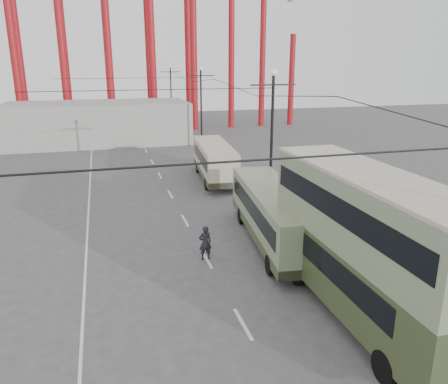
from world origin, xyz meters
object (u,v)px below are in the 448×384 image
object	(u,v)px
single_decker_green	(273,213)
pedestrian	(205,243)
single_decker_cream	(214,160)
double_decker_bus	(366,240)

from	to	relation	value
single_decker_green	pedestrian	distance (m)	4.33
pedestrian	single_decker_green	bearing A→B (deg)	-169.12
single_decker_cream	pedestrian	xyz separation A→B (m)	(-4.46, -15.31, -0.82)
double_decker_bus	single_decker_green	distance (m)	8.02
double_decker_bus	single_decker_cream	bearing A→B (deg)	91.16
double_decker_bus	pedestrian	distance (m)	8.59
double_decker_bus	single_decker_green	xyz separation A→B (m)	(-0.54, 7.85, -1.56)
single_decker_green	single_decker_cream	bearing A→B (deg)	95.09
single_decker_green	single_decker_cream	xyz separation A→B (m)	(0.34, 14.27, -0.02)
double_decker_bus	single_decker_cream	size ratio (longest dim) A/B	1.09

